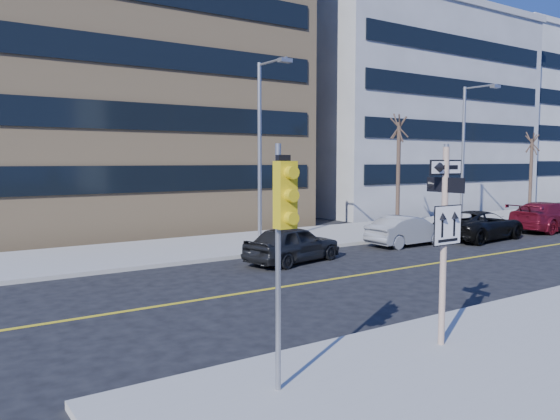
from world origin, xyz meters
TOP-DOWN VIEW (x-y plane):
  - ground at (0.00, 0.00)m, footprint 120.00×120.00m
  - far_sidewalk at (18.00, 12.00)m, footprint 66.00×6.00m
  - road_centerline at (12.00, 4.00)m, footprint 40.00×0.14m
  - sign_pole at (0.00, -2.51)m, footprint 0.92×0.92m
  - traffic_signal at (-4.00, -2.66)m, footprint 0.32×0.45m
  - parked_car_a at (3.10, 7.15)m, footprint 2.60×4.49m
  - parked_car_b at (9.92, 7.68)m, footprint 1.49×4.18m
  - parked_car_c at (14.25, 6.97)m, footprint 2.84×5.38m
  - parked_car_d at (20.27, 6.94)m, footprint 2.54×5.69m
  - streetlight_a at (4.00, 10.76)m, footprint 0.55×2.25m
  - streetlight_b at (18.00, 10.76)m, footprint 0.55×2.25m
  - street_tree_west at (13.00, 11.30)m, footprint 1.80×1.80m
  - street_tree_east at (26.00, 11.60)m, footprint 1.80×1.80m
  - building_brick at (2.00, 25.00)m, footprint 18.00×18.00m
  - building_grey_mid at (24.00, 24.00)m, footprint 20.00×16.00m
  - building_grey_far at (45.00, 27.00)m, footprint 18.00×18.00m

SIDE VIEW (x-z plane):
  - ground at x=0.00m, z-range 0.00..0.00m
  - road_centerline at x=12.00m, z-range 0.00..0.01m
  - far_sidewalk at x=18.00m, z-range 0.00..0.15m
  - parked_car_b at x=9.92m, z-range 0.00..1.37m
  - parked_car_a at x=3.10m, z-range 0.00..1.44m
  - parked_car_c at x=14.25m, z-range 0.00..1.44m
  - parked_car_d at x=20.27m, z-range 0.00..1.62m
  - sign_pole at x=0.00m, z-range 0.41..4.47m
  - traffic_signal at x=-4.00m, z-range 1.03..5.03m
  - streetlight_a at x=4.00m, z-range 0.76..8.76m
  - streetlight_b at x=18.00m, z-range 0.76..8.76m
  - street_tree_east at x=26.00m, z-range 2.07..7.82m
  - street_tree_west at x=13.00m, z-range 2.35..8.70m
  - building_grey_mid at x=24.00m, z-range 0.00..15.00m
  - building_grey_far at x=45.00m, z-range 0.00..16.00m
  - building_brick at x=2.00m, z-range 0.00..18.00m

